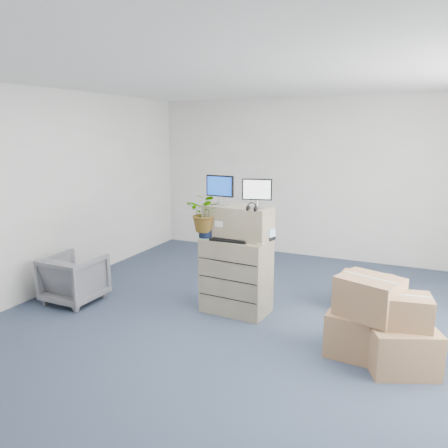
% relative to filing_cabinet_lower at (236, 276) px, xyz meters
% --- Properties ---
extents(ground, '(7.00, 7.00, 0.00)m').
position_rel_filing_cabinet_lower_xyz_m(ground, '(0.32, -0.63, -0.47)').
color(ground, '#29304A').
rests_on(ground, ground).
extents(wall_back, '(6.00, 0.02, 2.80)m').
position_rel_filing_cabinet_lower_xyz_m(wall_back, '(0.32, 2.88, 0.93)').
color(wall_back, beige).
rests_on(wall_back, ground).
extents(filing_cabinet_lower, '(0.83, 0.54, 0.94)m').
position_rel_filing_cabinet_lower_xyz_m(filing_cabinet_lower, '(0.00, 0.00, 0.00)').
color(filing_cabinet_lower, '#837B5A').
rests_on(filing_cabinet_lower, ground).
extents(filing_cabinet_upper, '(0.83, 0.45, 0.40)m').
position_rel_filing_cabinet_lower_xyz_m(filing_cabinet_upper, '(0.00, 0.04, 0.67)').
color(filing_cabinet_upper, '#837B5A').
rests_on(filing_cabinet_upper, filing_cabinet_lower).
extents(monitor_left, '(0.37, 0.15, 0.36)m').
position_rel_filing_cabinet_lower_xyz_m(monitor_left, '(-0.24, 0.03, 1.07)').
color(monitor_left, '#99999E').
rests_on(monitor_left, filing_cabinet_upper).
extents(monitor_right, '(0.34, 0.18, 0.35)m').
position_rel_filing_cabinet_lower_xyz_m(monitor_right, '(0.26, -0.01, 1.06)').
color(monitor_right, '#99999E').
rests_on(monitor_right, filing_cabinet_upper).
extents(headphones, '(0.12, 0.02, 0.12)m').
position_rel_filing_cabinet_lower_xyz_m(headphones, '(0.25, -0.16, 0.90)').
color(headphones, black).
rests_on(headphones, filing_cabinet_upper).
extents(keyboard, '(0.46, 0.20, 0.02)m').
position_rel_filing_cabinet_lower_xyz_m(keyboard, '(-0.04, -0.12, 0.48)').
color(keyboard, black).
rests_on(keyboard, filing_cabinet_lower).
extents(mouse, '(0.10, 0.08, 0.03)m').
position_rel_filing_cabinet_lower_xyz_m(mouse, '(0.36, -0.16, 0.48)').
color(mouse, silver).
rests_on(mouse, filing_cabinet_lower).
extents(water_bottle, '(0.07, 0.07, 0.24)m').
position_rel_filing_cabinet_lower_xyz_m(water_bottle, '(0.04, 0.06, 0.59)').
color(water_bottle, '#97999F').
rests_on(water_bottle, filing_cabinet_lower).
extents(phone_dock, '(0.06, 0.05, 0.12)m').
position_rel_filing_cabinet_lower_xyz_m(phone_dock, '(-0.04, 0.03, 0.51)').
color(phone_dock, silver).
rests_on(phone_dock, filing_cabinet_lower).
extents(external_drive, '(0.21, 0.17, 0.05)m').
position_rel_filing_cabinet_lower_xyz_m(external_drive, '(0.34, 0.12, 0.50)').
color(external_drive, black).
rests_on(external_drive, filing_cabinet_lower).
extents(tissue_box, '(0.25, 0.18, 0.09)m').
position_rel_filing_cabinet_lower_xyz_m(tissue_box, '(0.33, 0.10, 0.57)').
color(tissue_box, '#3F84D8').
rests_on(tissue_box, external_drive).
extents(potted_plant, '(0.43, 0.48, 0.45)m').
position_rel_filing_cabinet_lower_xyz_m(potted_plant, '(-0.35, -0.13, 0.73)').
color(potted_plant, '#92AE8C').
rests_on(potted_plant, filing_cabinet_lower).
extents(office_chair, '(0.68, 0.64, 0.69)m').
position_rel_filing_cabinet_lower_xyz_m(office_chair, '(-2.08, -0.58, -0.12)').
color(office_chair, '#5B5B5F').
rests_on(office_chair, ground).
extents(cardboard_boxes, '(2.16, 2.01, 0.84)m').
position_rel_filing_cabinet_lower_xyz_m(cardboard_boxes, '(1.88, -0.22, -0.17)').
color(cardboard_boxes, '#A4734F').
rests_on(cardboard_boxes, ground).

